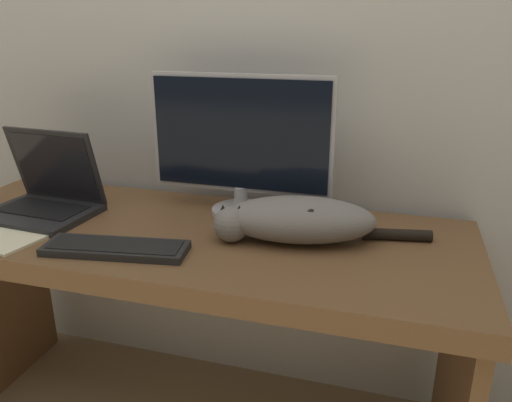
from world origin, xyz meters
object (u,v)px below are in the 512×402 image
object	(u,v)px
monitor	(241,144)
laptop	(45,198)
external_keyboard	(116,248)
cat	(296,219)

from	to	relation	value
monitor	laptop	bearing A→B (deg)	-164.15
monitor	laptop	distance (m)	0.64
external_keyboard	cat	bearing A→B (deg)	16.34
cat	external_keyboard	bearing A→B (deg)	-165.11
external_keyboard	laptop	bearing A→B (deg)	143.67
monitor	external_keyboard	world-z (taller)	monitor
laptop	external_keyboard	distance (m)	0.41
external_keyboard	cat	distance (m)	0.48
laptop	cat	distance (m)	0.79
laptop	cat	bearing A→B (deg)	4.92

